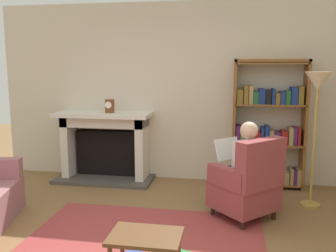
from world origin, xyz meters
name	(u,v)px	position (x,y,z in m)	size (l,w,h in m)	color
back_wall	(176,93)	(0.00, 2.55, 1.35)	(5.60, 0.10, 2.70)	beige
area_rug	(143,244)	(0.00, 0.30, 0.01)	(2.40, 1.80, 0.01)	#993837
fireplace	(106,143)	(-1.07, 2.30, 0.56)	(1.49, 0.64, 1.06)	#4C4742
mantel_clock	(110,106)	(-0.96, 2.20, 1.16)	(0.14, 0.14, 0.20)	brown
bookshelf	(268,128)	(1.37, 2.33, 0.87)	(1.02, 0.32, 1.85)	brown
armchair_reading	(248,184)	(1.05, 1.09, 0.42)	(0.89, 0.89, 0.97)	#331E14
seated_reader	(241,165)	(0.97, 1.18, 0.62)	(0.58, 0.58, 1.14)	silver
side_table	(146,243)	(0.20, -0.41, 0.39)	(0.56, 0.39, 0.46)	brown
floor_lamp	(317,93)	(1.85, 1.65, 1.43)	(0.32, 0.32, 1.68)	#B7933F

